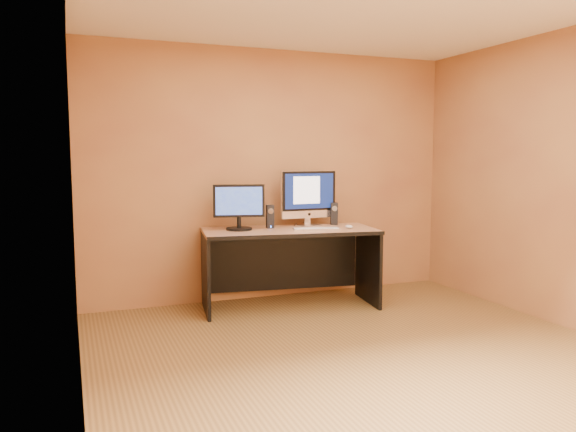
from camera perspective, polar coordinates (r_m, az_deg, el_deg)
The scene contains 11 objects.
floor at distance 4.39m, azimuth 7.89°, elevation -13.97°, with size 4.00×4.00×0.00m, color brown.
walls at distance 4.12m, azimuth 8.16°, elevation 3.25°, with size 4.00×4.00×2.60m, color #A57642, non-canonical shape.
desk at distance 5.59m, azimuth 0.18°, elevation -5.33°, with size 1.69×0.74×0.78m, color #AD7B56, non-canonical shape.
imac at distance 5.77m, azimuth 2.21°, elevation 1.87°, with size 0.60×0.22×0.58m, color silver, non-canonical shape.
second_monitor at distance 5.47m, azimuth -5.01°, elevation 0.89°, with size 0.51×0.25×0.44m, color black, non-canonical shape.
speaker_left at distance 5.60m, azimuth -1.84°, elevation -0.05°, with size 0.07×0.08×0.23m, color black, non-canonical shape.
speaker_right at distance 5.89m, azimuth 4.71°, elevation 0.23°, with size 0.07×0.08×0.23m, color black, non-canonical shape.
keyboard at distance 5.49m, azimuth 2.89°, elevation -1.31°, with size 0.45×0.12×0.02m, color #B4B3B8.
mouse at distance 5.61m, azimuth 6.21°, elevation -1.08°, with size 0.06×0.11×0.04m, color silver.
cable_a at distance 5.94m, azimuth 2.02°, elevation -0.79°, with size 0.01×0.01×0.23m, color black.
cable_b at distance 5.89m, azimuth 0.76°, elevation -0.85°, with size 0.01×0.01×0.19m, color black.
Camera 1 is at (-2.04, -3.58, 1.51)m, focal length 35.00 mm.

